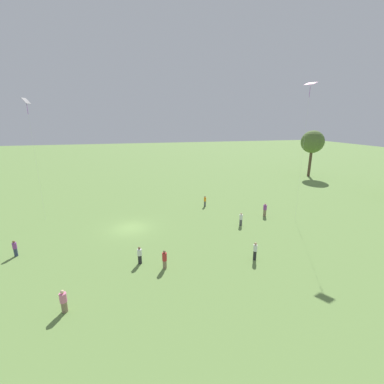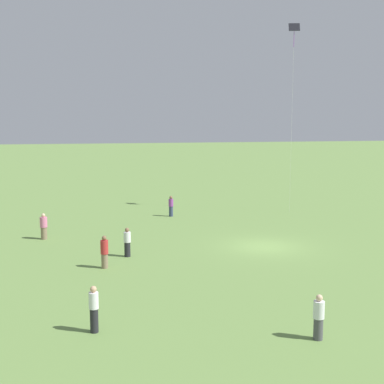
# 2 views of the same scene
# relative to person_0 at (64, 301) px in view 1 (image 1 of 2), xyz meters

# --- Properties ---
(ground_plane) EXTENTS (240.00, 240.00, 0.00)m
(ground_plane) POSITION_rel_person_0_xyz_m (-13.28, 4.48, -0.81)
(ground_plane) COLOR #6B8E47
(tree_0) EXTENTS (4.97, 4.97, 10.35)m
(tree_0) POSITION_rel_person_0_xyz_m (-33.93, 44.96, 6.96)
(tree_0) COLOR brown
(tree_0) RESTS_ON ground_plane
(person_0) EXTENTS (0.65, 0.65, 1.67)m
(person_0) POSITION_rel_person_0_xyz_m (0.00, 0.00, 0.00)
(person_0) COLOR #847056
(person_0) RESTS_ON ground_plane
(person_1) EXTENTS (0.45, 0.45, 1.72)m
(person_1) POSITION_rel_person_0_xyz_m (-3.66, 7.31, 0.04)
(person_1) COLOR #847056
(person_1) RESTS_ON ground_plane
(person_2) EXTENTS (0.39, 0.39, 1.75)m
(person_2) POSITION_rel_person_0_xyz_m (-3.09, 15.61, 0.07)
(person_2) COLOR #232328
(person_2) RESTS_ON ground_plane
(person_3) EXTENTS (0.48, 0.48, 1.65)m
(person_3) POSITION_rel_person_0_xyz_m (-10.88, 17.71, 0.00)
(person_3) COLOR #4C4C51
(person_3) RESTS_ON ground_plane
(person_4) EXTENTS (0.65, 0.65, 1.80)m
(person_4) POSITION_rel_person_0_xyz_m (-13.10, 22.19, 0.07)
(person_4) COLOR #847056
(person_4) RESTS_ON ground_plane
(person_5) EXTENTS (0.44, 0.44, 1.61)m
(person_5) POSITION_rel_person_0_xyz_m (-9.11, -6.19, -0.01)
(person_5) COLOR #333D5B
(person_5) RESTS_ON ground_plane
(person_6) EXTENTS (0.51, 0.51, 1.64)m
(person_6) POSITION_rel_person_0_xyz_m (-4.97, 5.24, -0.00)
(person_6) COLOR #232328
(person_6) RESTS_ON ground_plane
(person_7) EXTENTS (0.41, 0.41, 1.59)m
(person_7) POSITION_rel_person_0_xyz_m (-18.93, 15.51, -0.01)
(person_7) COLOR #4C4C51
(person_7) RESTS_ON ground_plane
(kite_2) EXTENTS (0.99, 0.80, 15.01)m
(kite_2) POSITION_rel_person_0_xyz_m (-18.94, -6.32, 13.08)
(kite_2) COLOR black
(kite_2) RESTS_ON ground_plane
(kite_3) EXTENTS (1.45, 1.44, 16.69)m
(kite_3) POSITION_rel_person_0_xyz_m (-10.98, 25.41, 15.05)
(kite_3) COLOR #E54C99
(kite_3) RESTS_ON ground_plane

